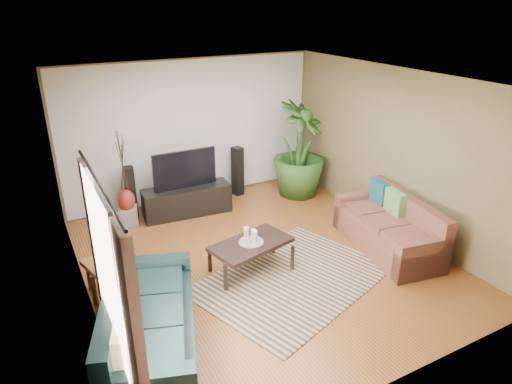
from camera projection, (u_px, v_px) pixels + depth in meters
floor at (262, 260)px, 6.97m from camera, size 5.50×5.50×0.00m
ceiling at (263, 81)px, 5.91m from camera, size 5.50×5.50×0.00m
wall_back at (193, 131)px, 8.67m from camera, size 5.00×0.00×5.00m
wall_front at (407, 273)px, 4.21m from camera, size 5.00×0.00×5.00m
wall_left at (77, 214)px, 5.36m from camera, size 0.00×5.50×5.50m
wall_right at (395, 151)px, 7.53m from camera, size 0.00×5.50×5.50m
backwall_panel at (193, 131)px, 8.66m from camera, size 4.90×0.00×4.90m
window_pane at (106, 278)px, 4.05m from camera, size 0.00×1.80×1.80m
curtain_near at (136, 351)px, 3.56m from camera, size 0.08×0.35×2.20m
curtain_far at (99, 261)px, 4.78m from camera, size 0.08×0.35×2.20m
curtain_rod at (98, 183)px, 3.72m from camera, size 0.03×1.90×0.03m
sofa_left at (152, 318)px, 5.05m from camera, size 1.57×2.34×0.85m
sofa_right at (388, 224)px, 7.13m from camera, size 1.17×2.03×0.85m
area_rug at (293, 279)px, 6.48m from camera, size 3.08×2.60×0.01m
coffee_table at (251, 257)px, 6.60m from camera, size 1.26×0.88×0.47m
candle_tray at (251, 242)px, 6.51m from camera, size 0.36×0.36×0.02m
candle_tall at (246, 234)px, 6.46m from camera, size 0.07×0.07×0.23m
candle_mid at (255, 237)px, 6.45m from camera, size 0.07×0.07×0.18m
candle_short at (253, 234)px, 6.55m from camera, size 0.07×0.07×0.15m
tv_stand at (187, 201)px, 8.35m from camera, size 1.62×0.61×0.53m
television at (185, 169)px, 8.12m from camera, size 1.16×0.06×0.69m
speaker_left at (131, 193)px, 8.13m from camera, size 0.19×0.21×0.97m
speaker_right at (238, 171)px, 9.10m from camera, size 0.22×0.23×0.99m
potted_plant at (299, 150)px, 8.94m from camera, size 1.46×1.46×1.87m
plant_pot at (298, 188)px, 9.25m from camera, size 0.35×0.35×0.27m
pedestal at (129, 216)px, 8.01m from camera, size 0.38×0.38×0.31m
vase at (127, 201)px, 7.90m from camera, size 0.28×0.28×0.40m
side_table at (106, 277)px, 6.10m from camera, size 0.58×0.58×0.50m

